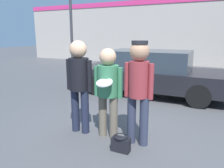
% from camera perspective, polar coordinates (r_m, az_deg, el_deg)
% --- Properties ---
extents(ground_plane, '(56.00, 56.00, 0.00)m').
position_cam_1_polar(ground_plane, '(4.42, 2.44, -11.93)').
color(ground_plane, '#4C4C4F').
extents(storefront_building, '(24.00, 0.22, 4.02)m').
position_cam_1_polar(storefront_building, '(14.20, 19.35, 12.77)').
color(storefront_building, '#B2A89E').
rests_on(storefront_building, ground).
extents(person_left, '(0.54, 0.37, 1.75)m').
position_cam_1_polar(person_left, '(4.09, -8.60, 1.44)').
color(person_left, '#1E2338').
rests_on(person_left, ground).
extents(person_middle_with_frisbee, '(0.55, 0.59, 1.62)m').
position_cam_1_polar(person_middle_with_frisbee, '(3.86, -1.07, -0.41)').
color(person_middle_with_frisbee, '#665B4C').
rests_on(person_middle_with_frisbee, ground).
extents(person_right, '(0.50, 0.33, 1.76)m').
position_cam_1_polar(person_right, '(3.59, 6.96, 0.06)').
color(person_right, '#2D3347').
rests_on(person_right, ground).
extents(parked_car_near, '(4.73, 1.90, 1.38)m').
position_cam_1_polar(parked_car_near, '(6.99, 10.10, 3.02)').
color(parked_car_near, black).
rests_on(parked_car_near, ground).
extents(street_lamp, '(1.45, 0.35, 5.11)m').
position_cam_1_polar(street_lamp, '(10.03, -9.41, 20.31)').
color(street_lamp, '#38383D').
rests_on(street_lamp, ground).
extents(handbag, '(0.30, 0.23, 0.27)m').
position_cam_1_polar(handbag, '(3.64, 2.31, -15.33)').
color(handbag, black).
rests_on(handbag, ground).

